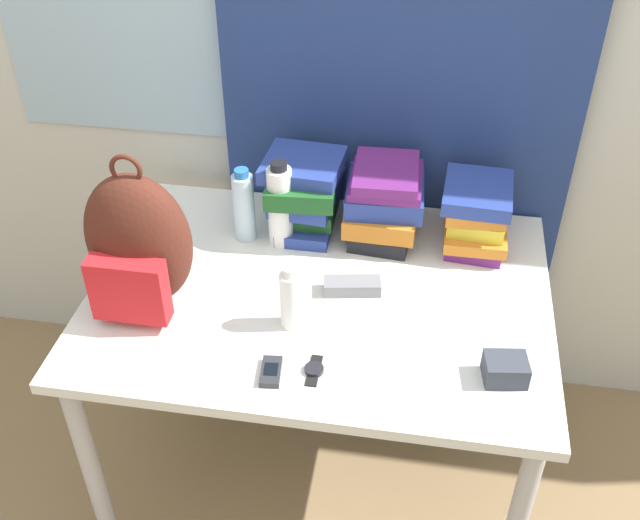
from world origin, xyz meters
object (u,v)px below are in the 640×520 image
Objects in this scene: water_bottle at (244,206)px; book_stack_left at (305,190)px; cell_phone at (271,372)px; book_stack_right at (476,214)px; camera_pouch at (505,369)px; sunscreen_bottle at (291,299)px; sports_bottle at (280,206)px; backpack at (138,245)px; wristwatch at (314,370)px; sunglasses_case at (352,286)px; book_stack_center at (384,201)px.

book_stack_left is at bearing 30.35° from water_bottle.
water_bottle is at bearing 109.83° from cell_phone.
camera_pouch is at bearing -82.36° from book_stack_right.
sunscreen_bottle is 1.89× the size of cell_phone.
book_stack_right is at bearing 8.03° from water_bottle.
sunscreen_bottle is (-0.45, -0.44, -0.01)m from book_stack_right.
sports_bottle is 1.47× the size of sunscreen_bottle.
backpack is 1.54× the size of book_stack_right.
sports_bottle is at bearing 110.08° from wristwatch.
sports_bottle reaches higher than camera_pouch.
sports_bottle is 0.76m from camera_pouch.
water_bottle is at bearing 176.16° from sports_bottle.
book_stack_left is 0.62m from cell_phone.
book_stack_left is 0.44m from sunscreen_bottle.
camera_pouch is (0.52, -0.10, -0.05)m from sunscreen_bottle.
camera_pouch is (0.39, -0.25, 0.01)m from sunglasses_case.
camera_pouch is 1.08× the size of wristwatch.
book_stack_right reaches higher than camera_pouch.
book_stack_left reaches higher than book_stack_center.
book_stack_left reaches higher than book_stack_right.
cell_phone is (0.03, -0.61, -0.11)m from book_stack_left.
book_stack_right is at bearing 58.21° from wristwatch.
sunscreen_bottle is at bearing -59.70° from water_bottle.
camera_pouch is at bearing -43.89° from book_stack_left.
water_bottle is at bearing 149.97° from sunglasses_case.
cell_phone is (-0.01, -0.18, -0.08)m from sunscreen_bottle.
sports_bottle is 0.35m from sunscreen_bottle.
sunscreen_bottle is (0.38, -0.03, -0.10)m from backpack.
sunscreen_bottle is 1.13× the size of sunglasses_case.
camera_pouch is 0.44m from wristwatch.
book_stack_right is at bearing -0.22° from book_stack_left.
backpack reaches higher than sunscreen_bottle.
cell_phone is 0.88× the size of camera_pouch.
sports_bottle is 0.53m from cell_phone.
camera_pouch is at bearing 7.91° from cell_phone.
cell_phone is 0.36m from sunglasses_case.
sunscreen_bottle is at bearing -135.73° from book_stack_right.
sunscreen_bottle is (0.04, -0.44, -0.03)m from book_stack_left.
backpack is 0.54m from book_stack_left.
sunscreen_bottle is (-0.19, -0.43, -0.02)m from book_stack_center.
sunglasses_case is 0.31m from wristwatch.
water_bottle is at bearing -171.97° from book_stack_right.
cell_phone is (0.37, -0.20, -0.17)m from backpack.
backpack is at bearing -144.45° from book_stack_center.
book_stack_left is 3.11× the size of cell_phone.
wristwatch is (-0.44, -0.05, -0.02)m from camera_pouch.
sports_bottle reaches higher than wristwatch.
water_bottle reaches higher than cell_phone.
sunglasses_case is at bearing 48.55° from sunscreen_bottle.
backpack reaches higher than book_stack_left.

